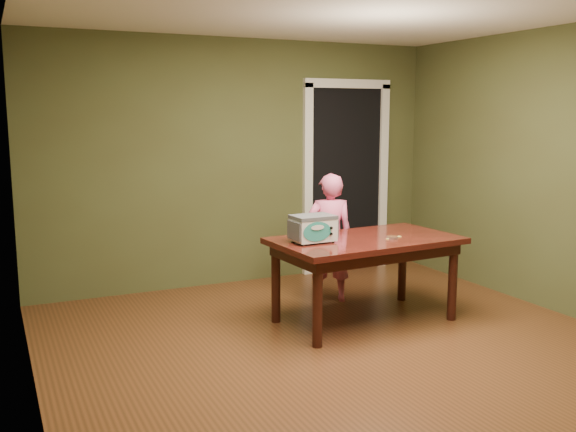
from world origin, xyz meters
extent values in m
plane|color=brown|center=(0.00, 0.00, 0.00)|extent=(5.00, 5.00, 0.00)
cube|color=#454E29|center=(0.00, 2.50, 1.30)|extent=(4.50, 0.02, 2.60)
cube|color=#454E29|center=(-2.25, 0.00, 1.30)|extent=(0.02, 5.00, 2.60)
cube|color=black|center=(1.30, 2.80, 1.05)|extent=(0.90, 0.60, 2.10)
cube|color=black|center=(1.30, 2.48, 1.05)|extent=(0.90, 0.02, 2.10)
cube|color=white|center=(0.80, 2.47, 1.05)|extent=(0.10, 0.06, 2.20)
cube|color=white|center=(1.80, 2.47, 1.05)|extent=(0.10, 0.06, 2.20)
cube|color=white|center=(1.30, 2.47, 2.15)|extent=(1.10, 0.06, 0.10)
cube|color=black|center=(0.50, 0.75, 0.72)|extent=(1.65, 1.00, 0.05)
cube|color=black|center=(0.50, 0.75, 0.65)|extent=(1.53, 0.87, 0.10)
cylinder|color=black|center=(-0.18, 0.36, 0.35)|extent=(0.08, 0.08, 0.70)
cylinder|color=black|center=(-0.23, 1.06, 0.35)|extent=(0.08, 0.08, 0.70)
cylinder|color=black|center=(1.22, 0.45, 0.35)|extent=(0.08, 0.08, 0.70)
cylinder|color=black|center=(1.17, 1.15, 0.35)|extent=(0.08, 0.08, 0.70)
cylinder|color=#4C4F54|center=(-0.14, 0.69, 0.76)|extent=(0.02, 0.02, 0.01)
cylinder|color=#4C4F54|center=(-0.15, 0.87, 0.76)|extent=(0.02, 0.02, 0.01)
cylinder|color=#4C4F54|center=(0.14, 0.70, 0.76)|extent=(0.02, 0.02, 0.01)
cylinder|color=#4C4F54|center=(0.13, 0.88, 0.76)|extent=(0.02, 0.02, 0.01)
cube|color=silver|center=(0.00, 0.79, 0.86)|extent=(0.35, 0.26, 0.19)
cube|color=#4C4F54|center=(0.00, 0.79, 0.96)|extent=(0.36, 0.26, 0.03)
cube|color=#4C4F54|center=(-0.18, 0.78, 0.86)|extent=(0.02, 0.22, 0.15)
cube|color=#4C4F54|center=(0.17, 0.79, 0.86)|extent=(0.02, 0.22, 0.15)
ellipsoid|color=teal|center=(-0.03, 0.66, 0.86)|extent=(0.26, 0.02, 0.16)
cylinder|color=black|center=(0.10, 0.66, 0.88)|extent=(0.02, 0.01, 0.02)
cylinder|color=black|center=(0.10, 0.66, 0.83)|extent=(0.02, 0.01, 0.02)
cylinder|color=silver|center=(0.68, 0.62, 0.76)|extent=(0.10, 0.10, 0.02)
cylinder|color=#442816|center=(0.68, 0.62, 0.77)|extent=(0.09, 0.09, 0.01)
cube|color=#FFF66E|center=(0.71, 0.64, 0.75)|extent=(0.18, 0.07, 0.01)
imported|color=#EA6092|center=(0.51, 1.44, 0.63)|extent=(0.53, 0.44, 1.25)
camera|label=1|loc=(-2.44, -3.91, 1.83)|focal=40.00mm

